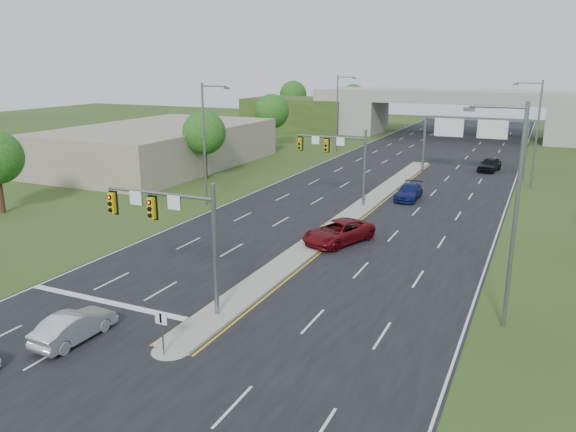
# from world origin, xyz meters

# --- Properties ---
(ground) EXTENTS (240.00, 240.00, 0.00)m
(ground) POSITION_xyz_m (0.00, 0.00, 0.00)
(ground) COLOR #2F4017
(ground) RESTS_ON ground
(road) EXTENTS (24.00, 160.00, 0.02)m
(road) POSITION_xyz_m (0.00, 35.00, 0.01)
(road) COLOR black
(road) RESTS_ON ground
(median) EXTENTS (2.00, 54.00, 0.16)m
(median) POSITION_xyz_m (0.00, 23.00, 0.10)
(median) COLOR gray
(median) RESTS_ON road
(median_nose) EXTENTS (2.00, 2.00, 0.16)m
(median_nose) POSITION_xyz_m (0.00, -4.00, 0.10)
(median_nose) COLOR gray
(median_nose) RESTS_ON road
(lane_markings) EXTENTS (23.72, 160.00, 0.01)m
(lane_markings) POSITION_xyz_m (-0.60, 28.91, 0.02)
(lane_markings) COLOR gold
(lane_markings) RESTS_ON road
(signal_mast_near) EXTENTS (6.62, 0.60, 7.00)m
(signal_mast_near) POSITION_xyz_m (-2.26, -0.07, 4.73)
(signal_mast_near) COLOR slate
(signal_mast_near) RESTS_ON ground
(signal_mast_far) EXTENTS (6.62, 0.60, 7.00)m
(signal_mast_far) POSITION_xyz_m (-2.26, 24.93, 4.73)
(signal_mast_far) COLOR slate
(signal_mast_far) RESTS_ON ground
(keep_right_sign) EXTENTS (0.60, 0.13, 2.20)m
(keep_right_sign) POSITION_xyz_m (0.00, -4.53, 1.52)
(keep_right_sign) COLOR slate
(keep_right_sign) RESTS_ON ground
(sign_gantry) EXTENTS (11.58, 0.44, 6.67)m
(sign_gantry) POSITION_xyz_m (6.68, 44.92, 5.24)
(sign_gantry) COLOR slate
(sign_gantry) RESTS_ON ground
(overpass) EXTENTS (80.00, 14.00, 8.10)m
(overpass) POSITION_xyz_m (0.00, 80.00, 3.55)
(overpass) COLOR gray
(overpass) RESTS_ON ground
(lightpole_l_mid) EXTENTS (2.85, 0.25, 11.00)m
(lightpole_l_mid) POSITION_xyz_m (-13.30, 20.00, 6.10)
(lightpole_l_mid) COLOR slate
(lightpole_l_mid) RESTS_ON ground
(lightpole_l_far) EXTENTS (2.85, 0.25, 11.00)m
(lightpole_l_far) POSITION_xyz_m (-13.30, 55.00, 6.10)
(lightpole_l_far) COLOR slate
(lightpole_l_far) RESTS_ON ground
(lightpole_r_near) EXTENTS (2.85, 0.25, 11.00)m
(lightpole_r_near) POSITION_xyz_m (13.30, 5.00, 6.10)
(lightpole_r_near) COLOR slate
(lightpole_r_near) RESTS_ON ground
(lightpole_r_far) EXTENTS (2.85, 0.25, 11.00)m
(lightpole_r_far) POSITION_xyz_m (13.30, 40.00, 6.10)
(lightpole_r_far) COLOR slate
(lightpole_r_far) RESTS_ON ground
(tree_l_near) EXTENTS (4.80, 4.80, 7.60)m
(tree_l_near) POSITION_xyz_m (-20.00, 30.00, 5.18)
(tree_l_near) COLOR #382316
(tree_l_near) RESTS_ON ground
(tree_l_mid) EXTENTS (5.20, 5.20, 8.12)m
(tree_l_mid) POSITION_xyz_m (-24.00, 55.00, 5.51)
(tree_l_mid) COLOR #382316
(tree_l_mid) RESTS_ON ground
(tree_back_a) EXTENTS (6.00, 6.00, 8.85)m
(tree_back_a) POSITION_xyz_m (-38.00, 94.00, 5.84)
(tree_back_a) COLOR #382316
(tree_back_a) RESTS_ON ground
(tree_back_b) EXTENTS (5.60, 5.60, 8.32)m
(tree_back_b) POSITION_xyz_m (-24.00, 94.00, 5.51)
(tree_back_b) COLOR #382316
(tree_back_b) RESTS_ON ground
(commercial_building) EXTENTS (18.00, 30.00, 5.00)m
(commercial_building) POSITION_xyz_m (-30.00, 35.00, 2.50)
(commercial_building) COLOR gray
(commercial_building) RESTS_ON ground
(car_silver) EXTENTS (1.54, 4.28, 1.40)m
(car_silver) POSITION_xyz_m (-4.73, -4.99, 0.72)
(car_silver) COLOR #B3B6BB
(car_silver) RESTS_ON road
(car_far_a) EXTENTS (4.61, 6.46, 1.64)m
(car_far_a) POSITION_xyz_m (1.50, 14.18, 0.84)
(car_far_a) COLOR #5C090E
(car_far_a) RESTS_ON road
(car_far_b) EXTENTS (2.10, 5.02, 1.45)m
(car_far_b) POSITION_xyz_m (3.02, 29.74, 0.75)
(car_far_b) COLOR #0C164A
(car_far_b) RESTS_ON road
(car_far_c) EXTENTS (2.71, 5.03, 1.63)m
(car_far_c) POSITION_xyz_m (8.56, 48.28, 0.83)
(car_far_c) COLOR black
(car_far_c) RESTS_ON road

